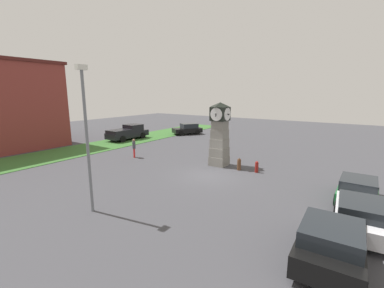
{
  "coord_description": "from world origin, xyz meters",
  "views": [
    {
      "loc": [
        -15.27,
        -8.77,
        5.8
      ],
      "look_at": [
        1.11,
        2.3,
        1.86
      ],
      "focal_mm": 24.0,
      "sensor_mm": 36.0,
      "label": 1
    }
  ],
  "objects_px": {
    "street_lamp_near_road": "(86,131)",
    "car_near_tower": "(362,215)",
    "clock_tower": "(220,135)",
    "pickup_truck": "(128,132)",
    "bollard_mid_row": "(257,167)",
    "car_navy_sedan": "(331,243)",
    "car_far_lot": "(188,129)",
    "bollard_near_tower": "(239,164)",
    "car_by_building": "(358,190)",
    "pedestrian_near_bench": "(134,147)"
  },
  "relations": [
    {
      "from": "street_lamp_near_road",
      "to": "bollard_mid_row",
      "type": "bearing_deg",
      "value": -22.93
    },
    {
      "from": "car_near_tower",
      "to": "car_far_lot",
      "type": "xyz_separation_m",
      "value": [
        17.44,
        21.17,
        0.03
      ]
    },
    {
      "from": "car_near_tower",
      "to": "street_lamp_near_road",
      "type": "bearing_deg",
      "value": 114.99
    },
    {
      "from": "car_far_lot",
      "to": "pickup_truck",
      "type": "height_order",
      "value": "pickup_truck"
    },
    {
      "from": "bollard_near_tower",
      "to": "car_navy_sedan",
      "type": "height_order",
      "value": "car_navy_sedan"
    },
    {
      "from": "street_lamp_near_road",
      "to": "car_near_tower",
      "type": "bearing_deg",
      "value": -65.01
    },
    {
      "from": "car_far_lot",
      "to": "street_lamp_near_road",
      "type": "height_order",
      "value": "street_lamp_near_road"
    },
    {
      "from": "car_far_lot",
      "to": "bollard_mid_row",
      "type": "bearing_deg",
      "value": -129.29
    },
    {
      "from": "bollard_near_tower",
      "to": "street_lamp_near_road",
      "type": "xyz_separation_m",
      "value": [
        -10.55,
        3.21,
        3.57
      ]
    },
    {
      "from": "car_by_building",
      "to": "street_lamp_near_road",
      "type": "distance_m",
      "value": 14.29
    },
    {
      "from": "bollard_mid_row",
      "to": "car_by_building",
      "type": "bearing_deg",
      "value": -108.24
    },
    {
      "from": "pickup_truck",
      "to": "car_navy_sedan",
      "type": "bearing_deg",
      "value": -117.89
    },
    {
      "from": "pickup_truck",
      "to": "street_lamp_near_road",
      "type": "height_order",
      "value": "street_lamp_near_road"
    },
    {
      "from": "pickup_truck",
      "to": "bollard_mid_row",
      "type": "bearing_deg",
      "value": -102.63
    },
    {
      "from": "bollard_near_tower",
      "to": "car_near_tower",
      "type": "distance_m",
      "value": 9.58
    },
    {
      "from": "pickup_truck",
      "to": "car_near_tower",
      "type": "bearing_deg",
      "value": -111.12
    },
    {
      "from": "car_near_tower",
      "to": "pedestrian_near_bench",
      "type": "relative_size",
      "value": 2.42
    },
    {
      "from": "clock_tower",
      "to": "car_near_tower",
      "type": "height_order",
      "value": "clock_tower"
    },
    {
      "from": "car_far_lot",
      "to": "pedestrian_near_bench",
      "type": "relative_size",
      "value": 2.55
    },
    {
      "from": "car_near_tower",
      "to": "car_far_lot",
      "type": "bearing_deg",
      "value": 50.52
    },
    {
      "from": "car_far_lot",
      "to": "pedestrian_near_bench",
      "type": "xyz_separation_m",
      "value": [
        -13.8,
        -3.67,
        0.21
      ]
    },
    {
      "from": "bollard_mid_row",
      "to": "pedestrian_near_bench",
      "type": "xyz_separation_m",
      "value": [
        -1.89,
        10.89,
        0.55
      ]
    },
    {
      "from": "clock_tower",
      "to": "pickup_truck",
      "type": "bearing_deg",
      "value": 75.46
    },
    {
      "from": "pickup_truck",
      "to": "street_lamp_near_road",
      "type": "distance_m",
      "value": 20.49
    },
    {
      "from": "clock_tower",
      "to": "car_near_tower",
      "type": "relative_size",
      "value": 1.23
    },
    {
      "from": "clock_tower",
      "to": "street_lamp_near_road",
      "type": "height_order",
      "value": "street_lamp_near_road"
    },
    {
      "from": "bollard_mid_row",
      "to": "car_far_lot",
      "type": "height_order",
      "value": "car_far_lot"
    },
    {
      "from": "street_lamp_near_road",
      "to": "clock_tower",
      "type": "bearing_deg",
      "value": -6.75
    },
    {
      "from": "car_navy_sedan",
      "to": "street_lamp_near_road",
      "type": "bearing_deg",
      "value": 101.44
    },
    {
      "from": "car_near_tower",
      "to": "car_by_building",
      "type": "relative_size",
      "value": 1.08
    },
    {
      "from": "car_far_lot",
      "to": "street_lamp_near_road",
      "type": "distance_m",
      "value": 24.97
    },
    {
      "from": "clock_tower",
      "to": "car_near_tower",
      "type": "bearing_deg",
      "value": -120.14
    },
    {
      "from": "bollard_mid_row",
      "to": "car_near_tower",
      "type": "distance_m",
      "value": 8.63
    },
    {
      "from": "clock_tower",
      "to": "car_far_lot",
      "type": "relative_size",
      "value": 1.16
    },
    {
      "from": "clock_tower",
      "to": "car_far_lot",
      "type": "xyz_separation_m",
      "value": [
        11.71,
        11.31,
        -1.76
      ]
    },
    {
      "from": "clock_tower",
      "to": "bollard_near_tower",
      "type": "bearing_deg",
      "value": -101.03
    },
    {
      "from": "car_navy_sedan",
      "to": "pickup_truck",
      "type": "xyz_separation_m",
      "value": [
        12.75,
        24.09,
        0.14
      ]
    },
    {
      "from": "pickup_truck",
      "to": "street_lamp_near_road",
      "type": "xyz_separation_m",
      "value": [
        -14.84,
        -13.79,
        3.1
      ]
    },
    {
      "from": "clock_tower",
      "to": "car_by_building",
      "type": "bearing_deg",
      "value": -103.42
    },
    {
      "from": "bollard_mid_row",
      "to": "car_navy_sedan",
      "type": "distance_m",
      "value": 10.4
    },
    {
      "from": "car_far_lot",
      "to": "pedestrian_near_bench",
      "type": "distance_m",
      "value": 14.28
    },
    {
      "from": "car_far_lot",
      "to": "car_by_building",
      "type": "bearing_deg",
      "value": -123.81
    },
    {
      "from": "pickup_truck",
      "to": "pedestrian_near_bench",
      "type": "distance_m",
      "value": 9.56
    },
    {
      "from": "bollard_near_tower",
      "to": "pedestrian_near_bench",
      "type": "xyz_separation_m",
      "value": [
        -1.71,
        9.56,
        0.52
      ]
    },
    {
      "from": "car_far_lot",
      "to": "clock_tower",
      "type": "bearing_deg",
      "value": -136.0
    },
    {
      "from": "bollard_near_tower",
      "to": "car_far_lot",
      "type": "relative_size",
      "value": 0.21
    },
    {
      "from": "car_far_lot",
      "to": "pedestrian_near_bench",
      "type": "height_order",
      "value": "pedestrian_near_bench"
    },
    {
      "from": "pedestrian_near_bench",
      "to": "car_far_lot",
      "type": "bearing_deg",
      "value": 14.88
    },
    {
      "from": "clock_tower",
      "to": "bollard_near_tower",
      "type": "xyz_separation_m",
      "value": [
        -0.37,
        -1.92,
        -2.07
      ]
    },
    {
      "from": "bollard_mid_row",
      "to": "pickup_truck",
      "type": "distance_m",
      "value": 18.79
    }
  ]
}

